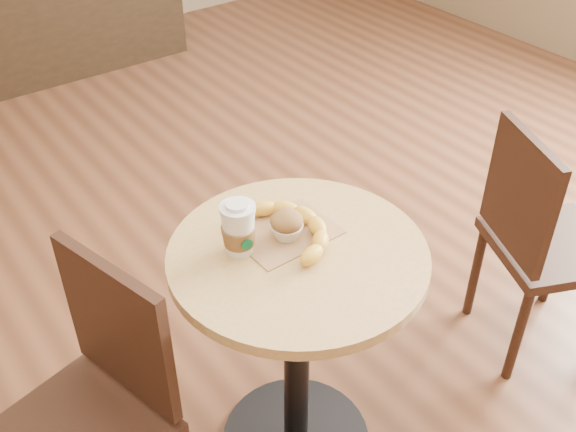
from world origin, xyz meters
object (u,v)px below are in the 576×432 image
object	(u,v)px
cafe_table	(297,325)
muffin	(287,225)
chair_right	(539,238)
coffee_cup	(239,230)
chair_left	(94,409)
banana	(297,226)

from	to	relation	value
cafe_table	muffin	distance (m)	0.29
muffin	chair_right	bearing A→B (deg)	-11.39
cafe_table	coffee_cup	xyz separation A→B (m)	(-0.11, 0.08, 0.31)
chair_left	banana	world-z (taller)	chair_left
chair_right	muffin	world-z (taller)	muffin
coffee_cup	banana	world-z (taller)	coffee_cup
muffin	banana	bearing A→B (deg)	-3.72
chair_left	banana	xyz separation A→B (m)	(0.56, -0.04, 0.31)
chair_right	muffin	distance (m)	0.94
cafe_table	chair_left	distance (m)	0.54
cafe_table	chair_right	world-z (taller)	chair_right
coffee_cup	chair_right	bearing A→B (deg)	-5.54
cafe_table	banana	size ratio (longest dim) A/B	2.59
cafe_table	muffin	size ratio (longest dim) A/B	9.18
chair_right	coffee_cup	distance (m)	1.06
chair_right	coffee_cup	size ratio (longest dim) A/B	5.87
chair_left	banana	bearing A→B (deg)	71.26
muffin	banana	size ratio (longest dim) A/B	0.28
coffee_cup	muffin	size ratio (longest dim) A/B	1.72
chair_right	banana	bearing A→B (deg)	102.17
chair_left	banana	distance (m)	0.65
chair_right	chair_left	bearing A→B (deg)	105.12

